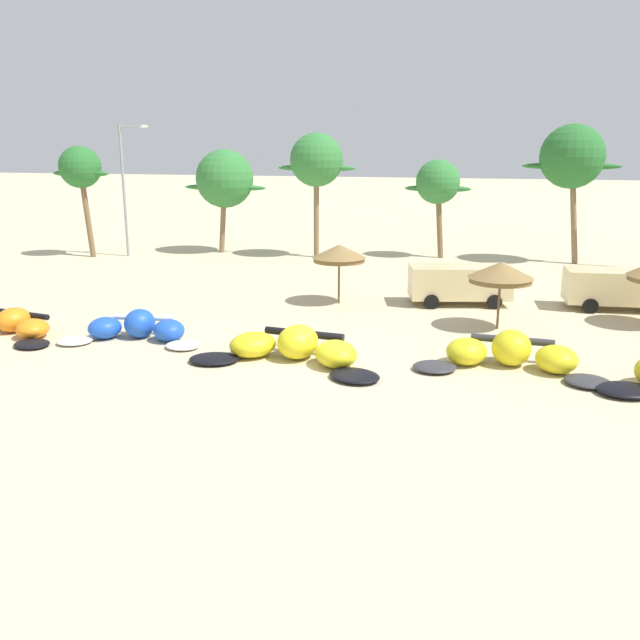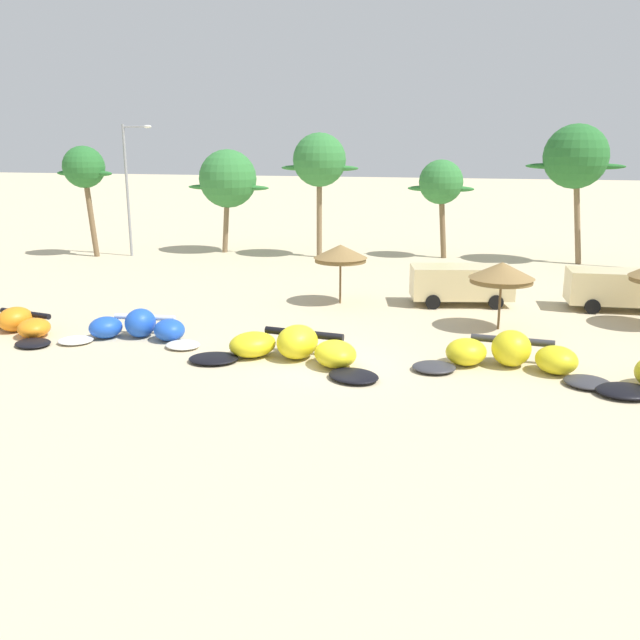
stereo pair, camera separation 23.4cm
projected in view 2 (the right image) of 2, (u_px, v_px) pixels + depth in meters
ground_plane at (326, 363)px, 23.92m from camera, size 260.00×260.00×0.00m
kite_far_left at (9, 324)px, 27.58m from camera, size 6.24×3.41×1.00m
kite_left at (137, 328)px, 26.70m from camera, size 5.93×2.98×1.14m
kite_left_of_center at (293, 348)px, 24.01m from camera, size 7.29×3.71×1.20m
kite_center at (510, 355)px, 23.18m from camera, size 6.71×3.19×1.25m
beach_umbrella_near_van at (340, 253)px, 32.14m from camera, size 2.56×2.56×2.84m
beach_umbrella_middle at (502, 272)px, 27.62m from camera, size 2.66×2.66×2.81m
parked_van at (624, 287)px, 31.14m from camera, size 5.32×2.49×1.84m
parked_car_second at (459, 282)px, 32.27m from camera, size 5.02×3.01×1.84m
palm_leftmost at (84, 169)px, 44.89m from camera, size 4.11×2.74×7.30m
palm_left at (228, 179)px, 46.62m from camera, size 5.92×3.95×7.07m
palm_left_of_gap at (319, 161)px, 44.40m from camera, size 5.21×3.48×8.13m
palm_center_left at (441, 183)px, 44.50m from camera, size 4.33×2.89×6.44m
palm_center_right at (576, 157)px, 41.85m from camera, size 5.91×3.94×8.63m
lamppost_west at (129, 183)px, 45.22m from camera, size 2.14×0.24×8.63m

